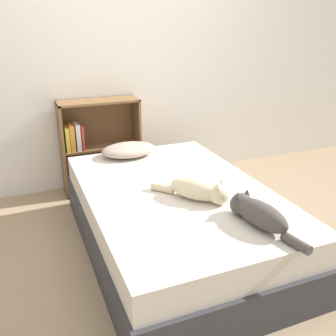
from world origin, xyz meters
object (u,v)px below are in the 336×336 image
(pillow, at_px, (129,150))
(bookshelf, at_px, (97,144))
(cat_light, at_px, (200,190))
(bed, at_px, (176,218))
(cat_dark, at_px, (257,213))

(pillow, xyz_separation_m, bookshelf, (-0.18, 0.45, -0.06))
(cat_light, relative_size, bookshelf, 0.52)
(bed, height_order, pillow, pillow)
(pillow, distance_m, cat_dark, 1.39)
(bed, bearing_deg, cat_light, -69.92)
(bookshelf, bearing_deg, cat_dark, -74.16)
(cat_dark, distance_m, bookshelf, 1.88)
(pillow, bearing_deg, cat_light, -79.41)
(bed, height_order, cat_light, cat_light)
(bed, distance_m, cat_light, 0.37)
(cat_light, bearing_deg, bookshelf, 153.13)
(cat_dark, bearing_deg, bed, 11.17)
(bed, xyz_separation_m, cat_dark, (0.23, -0.60, 0.30))
(cat_dark, height_order, bookshelf, bookshelf)
(pillow, height_order, bookshelf, bookshelf)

